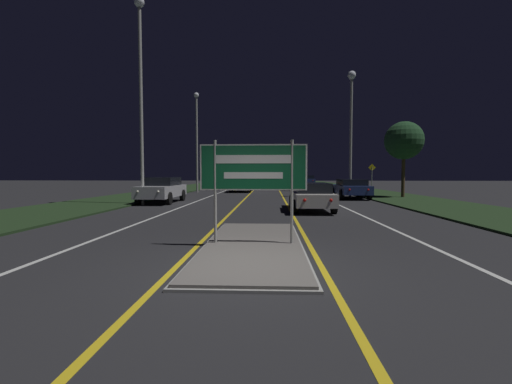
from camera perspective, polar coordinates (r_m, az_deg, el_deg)
name	(u,v)px	position (r m, az deg, el deg)	size (l,w,h in m)	color
ground_plane	(248,270)	(6.27, -1.33, -12.91)	(160.00, 160.00, 0.00)	#232326
median_island	(253,245)	(8.16, -0.44, -8.86)	(2.31, 6.33, 0.10)	#999993
verge_left	(142,196)	(27.89, -18.42, -0.57)	(5.00, 100.00, 0.08)	#1E3319
verge_right	(391,196)	(27.62, 21.61, -0.66)	(5.00, 100.00, 0.08)	#1E3319
centre_line_yellow_left	(251,193)	(31.12, -0.84, -0.12)	(0.12, 70.00, 0.01)	gold
centre_line_yellow_right	(281,193)	(31.08, 4.12, -0.13)	(0.12, 70.00, 0.01)	gold
lane_line_white_left	(220,193)	(31.41, -6.05, -0.11)	(0.12, 70.00, 0.01)	silver
lane_line_white_right	(312,193)	(31.30, 9.35, -0.14)	(0.12, 70.00, 0.01)	silver
edge_line_white_left	(187,193)	(31.98, -11.37, -0.09)	(0.10, 70.00, 0.01)	silver
edge_line_white_right	(346,193)	(31.81, 14.72, -0.15)	(0.10, 70.00, 0.01)	silver
highway_sign	(253,171)	(7.98, -0.45, 3.55)	(2.50, 0.07, 2.41)	#9E9E99
streetlight_left_near	(141,74)	(20.71, -18.69, 18.11)	(0.54, 0.54, 11.25)	#9E9E99
streetlight_left_far	(197,132)	(32.45, -9.85, 9.90)	(0.47, 0.47, 9.17)	#9E9E99
streetlight_right_near	(351,111)	(26.28, 15.59, 12.80)	(0.59, 0.59, 9.11)	#9E9E99
car_receding_0	(311,196)	(16.35, 9.17, -0.60)	(1.86, 4.76, 1.30)	silver
car_receding_1	(351,188)	(24.73, 15.52, 0.66)	(2.03, 4.60, 1.35)	navy
car_receding_2	(292,183)	(37.03, 6.06, 1.58)	(1.95, 4.82, 1.51)	#4C514C
car_receding_3	(307,180)	(50.85, 8.55, 1.97)	(2.00, 4.23, 1.50)	navy
car_approaching_0	(162,189)	(21.27, -15.34, 0.48)	(1.93, 4.80, 1.52)	#B7B7BC
car_approaching_1	(242,184)	(32.79, -2.43, 1.39)	(2.02, 4.78, 1.49)	#B7B7BC
warning_sign	(372,176)	(29.79, 18.75, 2.57)	(0.60, 0.06, 2.46)	#9E9E99
roadside_palm_right	(404,141)	(26.48, 23.44, 7.83)	(2.67, 2.67, 5.32)	#4C3823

